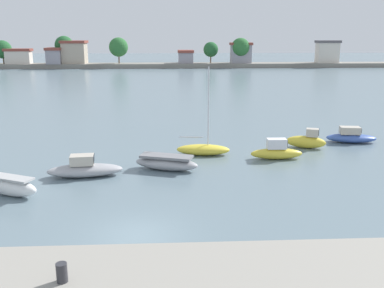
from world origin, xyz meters
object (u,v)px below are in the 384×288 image
(mooring_bollard, at_px, (62,273))
(moored_boat_2, at_px, (85,169))
(moored_boat_5, at_px, (277,152))
(moored_boat_6, at_px, (307,141))
(moored_boat_4, at_px, (203,149))
(moored_boat_1, at_px, (11,186))
(moored_boat_7, at_px, (351,137))
(moored_boat_3, at_px, (166,163))

(mooring_bollard, bearing_deg, moored_boat_2, 99.23)
(moored_boat_2, relative_size, moored_boat_5, 1.28)
(moored_boat_6, bearing_deg, moored_boat_2, -139.01)
(moored_boat_4, height_order, moored_boat_5, moored_boat_4)
(mooring_bollard, height_order, moored_boat_1, mooring_bollard)
(mooring_bollard, bearing_deg, moored_boat_5, 60.89)
(mooring_bollard, relative_size, moored_boat_1, 0.15)
(moored_boat_2, distance_m, moored_boat_5, 14.33)
(mooring_bollard, height_order, moored_boat_5, mooring_bollard)
(moored_boat_2, relative_size, moored_boat_4, 0.74)
(moored_boat_7, bearing_deg, mooring_bollard, -118.69)
(moored_boat_1, relative_size, moored_boat_4, 0.55)
(moored_boat_1, xyz_separation_m, moored_boat_4, (12.07, 8.15, -0.11))
(moored_boat_2, height_order, moored_boat_6, moored_boat_6)
(moored_boat_1, distance_m, moored_boat_6, 23.12)
(mooring_bollard, height_order, moored_boat_3, mooring_bollard)
(mooring_bollard, distance_m, moored_boat_4, 22.42)
(moored_boat_1, xyz_separation_m, moored_boat_2, (3.69, 3.31, -0.05))
(moored_boat_1, height_order, moored_boat_7, moored_boat_7)
(moored_boat_1, height_order, moored_boat_2, moored_boat_2)
(moored_boat_6, bearing_deg, moored_boat_7, 40.58)
(moored_boat_1, distance_m, moored_boat_4, 14.57)
(moored_boat_6, xyz_separation_m, moored_boat_7, (4.54, 1.67, -0.11))
(moored_boat_6, relative_size, moored_boat_7, 0.77)
(moored_boat_3, relative_size, moored_boat_4, 0.69)
(moored_boat_2, relative_size, moored_boat_3, 1.07)
(moored_boat_4, bearing_deg, moored_boat_3, -122.24)
(moored_boat_4, xyz_separation_m, moored_boat_6, (8.86, 1.65, 0.15))
(mooring_bollard, relative_size, moored_boat_7, 0.13)
(moored_boat_2, distance_m, moored_boat_3, 5.61)
(moored_boat_3, height_order, moored_boat_6, moored_boat_6)
(mooring_bollard, relative_size, moored_boat_3, 0.12)
(moored_boat_3, bearing_deg, moored_boat_6, 42.44)
(moored_boat_5, bearing_deg, moored_boat_3, -163.94)
(moored_boat_1, bearing_deg, moored_boat_6, 49.94)
(moored_boat_6, distance_m, moored_boat_7, 4.84)
(moored_boat_4, height_order, moored_boat_6, moored_boat_4)
(moored_boat_1, bearing_deg, moored_boat_7, 49.09)
(mooring_bollard, xyz_separation_m, moored_boat_2, (-2.72, 16.72, -2.32))
(mooring_bollard, relative_size, moored_boat_6, 0.16)
(moored_boat_5, bearing_deg, moored_boat_7, 32.32)
(moored_boat_1, height_order, moored_boat_3, moored_boat_1)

